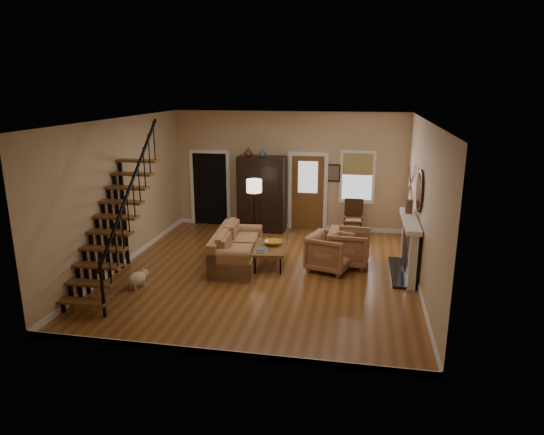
% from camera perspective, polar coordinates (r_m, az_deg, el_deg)
% --- Properties ---
extents(room, '(7.00, 7.33, 3.30)m').
position_cam_1_polar(room, '(12.03, -1.23, 3.44)').
color(room, brown).
rests_on(room, ground).
extents(staircase, '(0.94, 2.80, 3.20)m').
position_cam_1_polar(staircase, '(10.00, -18.31, 0.75)').
color(staircase, brown).
rests_on(staircase, ground).
extents(fireplace, '(0.33, 1.95, 2.30)m').
position_cam_1_polar(fireplace, '(10.83, 16.08, -2.74)').
color(fireplace, black).
rests_on(fireplace, ground).
extents(armoire, '(1.30, 0.60, 2.10)m').
position_cam_1_polar(armoire, '(13.51, -1.21, 2.79)').
color(armoire, black).
rests_on(armoire, ground).
extents(vase_a, '(0.24, 0.24, 0.25)m').
position_cam_1_polar(vase_a, '(13.29, -2.82, 7.70)').
color(vase_a, '#4C2619').
rests_on(vase_a, armoire).
extents(vase_b, '(0.20, 0.20, 0.21)m').
position_cam_1_polar(vase_b, '(13.20, -1.12, 7.59)').
color(vase_b, '#334C60').
rests_on(vase_b, armoire).
extents(sofa, '(1.08, 2.19, 0.79)m').
position_cam_1_polar(sofa, '(11.06, -4.19, -3.64)').
color(sofa, '#9F7248').
rests_on(sofa, ground).
extents(coffee_table, '(0.81, 1.25, 0.46)m').
position_cam_1_polar(coffee_table, '(11.03, -0.28, -4.57)').
color(coffee_table, brown).
rests_on(coffee_table, ground).
extents(bowl, '(0.41, 0.41, 0.10)m').
position_cam_1_polar(bowl, '(11.07, 0.12, -2.98)').
color(bowl, '#C58217').
rests_on(bowl, coffee_table).
extents(books, '(0.22, 0.30, 0.06)m').
position_cam_1_polar(books, '(10.69, -1.21, -3.79)').
color(books, beige).
rests_on(books, coffee_table).
extents(armchair_left, '(1.12, 1.10, 0.82)m').
position_cam_1_polar(armchair_left, '(10.81, 6.83, -4.08)').
color(armchair_left, brown).
rests_on(armchair_left, ground).
extents(armchair_right, '(0.97, 0.95, 0.83)m').
position_cam_1_polar(armchair_right, '(11.16, 9.05, -3.52)').
color(armchair_right, brown).
rests_on(armchair_right, ground).
extents(floor_lamp, '(0.42, 0.42, 1.70)m').
position_cam_1_polar(floor_lamp, '(12.34, -2.09, 0.61)').
color(floor_lamp, black).
rests_on(floor_lamp, ground).
extents(side_chair, '(0.54, 0.54, 1.02)m').
position_cam_1_polar(side_chair, '(13.18, 9.54, -0.16)').
color(side_chair, '#341E10').
rests_on(side_chair, ground).
extents(dog, '(0.43, 0.55, 0.35)m').
position_cam_1_polar(dog, '(10.25, -15.62, -7.09)').
color(dog, beige).
rests_on(dog, ground).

